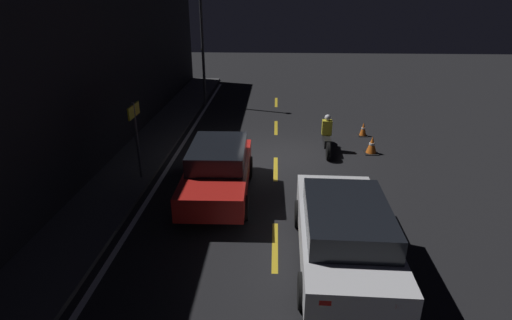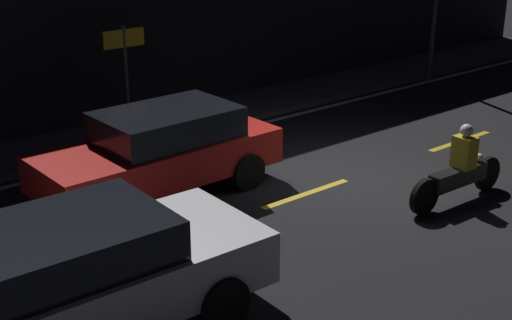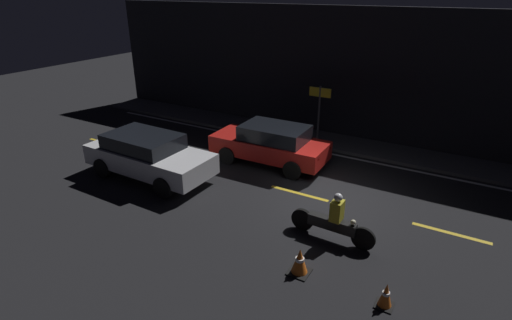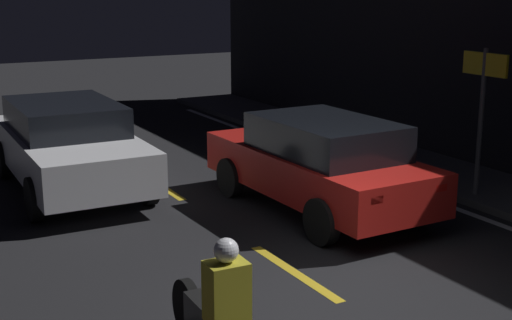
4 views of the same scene
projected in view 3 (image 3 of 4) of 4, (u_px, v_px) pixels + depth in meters
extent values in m
plane|color=black|center=(328.00, 201.00, 12.41)|extent=(56.00, 56.00, 0.00)
cube|color=#424244|center=(371.00, 149.00, 16.22)|extent=(28.00, 1.85, 0.12)
cube|color=black|center=(386.00, 79.00, 16.00)|extent=(28.00, 0.30, 5.44)
cube|color=gold|center=(106.00, 143.00, 17.00)|extent=(2.00, 0.14, 0.01)
cube|color=gold|center=(189.00, 165.00, 14.94)|extent=(2.00, 0.14, 0.01)
cube|color=gold|center=(299.00, 193.00, 12.87)|extent=(2.00, 0.14, 0.01)
cube|color=gold|center=(451.00, 233.00, 10.80)|extent=(2.00, 0.14, 0.01)
cube|color=silver|center=(362.00, 160.00, 15.31)|extent=(25.20, 0.14, 0.01)
cube|color=silver|center=(150.00, 159.00, 13.74)|extent=(4.61, 1.95, 0.68)
cube|color=black|center=(143.00, 141.00, 13.61)|extent=(2.55, 1.72, 0.50)
cube|color=red|center=(118.00, 137.00, 15.21)|extent=(0.06, 0.20, 0.10)
cube|color=red|center=(91.00, 147.00, 14.27)|extent=(0.06, 0.20, 0.10)
cylinder|color=black|center=(199.00, 167.00, 13.91)|extent=(0.69, 0.19, 0.69)
cylinder|color=black|center=(163.00, 188.00, 12.49)|extent=(0.69, 0.19, 0.69)
cylinder|color=black|center=(141.00, 151.00, 15.26)|extent=(0.69, 0.19, 0.69)
cylinder|color=black|center=(102.00, 168.00, 13.84)|extent=(0.69, 0.19, 0.69)
cube|color=red|center=(269.00, 147.00, 14.84)|extent=(4.33, 1.80, 0.64)
cube|color=black|center=(275.00, 133.00, 14.51)|extent=(2.39, 1.59, 0.53)
cube|color=red|center=(318.00, 159.00, 13.39)|extent=(0.06, 0.20, 0.10)
cube|color=red|center=(329.00, 148.00, 14.28)|extent=(0.06, 0.20, 0.10)
cylinder|color=black|center=(227.00, 156.00, 14.89)|extent=(0.67, 0.19, 0.67)
cylinder|color=black|center=(249.00, 141.00, 16.23)|extent=(0.67, 0.19, 0.67)
cylinder|color=black|center=(292.00, 170.00, 13.70)|extent=(0.67, 0.19, 0.67)
cylinder|color=black|center=(311.00, 154.00, 15.05)|extent=(0.67, 0.19, 0.67)
cylinder|color=black|center=(363.00, 239.00, 10.04)|extent=(0.63, 0.10, 0.63)
cylinder|color=black|center=(302.00, 219.00, 10.86)|extent=(0.63, 0.12, 0.63)
cube|color=black|center=(332.00, 224.00, 10.39)|extent=(1.30, 0.28, 0.30)
sphere|color=#F2EABF|center=(353.00, 222.00, 10.03)|extent=(0.14, 0.14, 0.14)
cube|color=gold|center=(337.00, 211.00, 10.17)|extent=(0.29, 0.37, 0.55)
sphere|color=silver|center=(338.00, 197.00, 10.01)|extent=(0.22, 0.22, 0.22)
cube|color=black|center=(299.00, 272.00, 9.33)|extent=(0.50, 0.50, 0.03)
cone|color=orange|center=(300.00, 260.00, 9.20)|extent=(0.38, 0.38, 0.62)
cylinder|color=white|center=(300.00, 259.00, 9.19)|extent=(0.21, 0.21, 0.07)
cube|color=black|center=(384.00, 305.00, 8.35)|extent=(0.37, 0.37, 0.03)
cone|color=orange|center=(386.00, 294.00, 8.24)|extent=(0.29, 0.29, 0.55)
cylinder|color=white|center=(386.00, 293.00, 8.23)|extent=(0.16, 0.16, 0.07)
cylinder|color=#4C4C51|center=(319.00, 115.00, 16.21)|extent=(0.08, 0.08, 2.40)
cube|color=yellow|center=(320.00, 92.00, 15.83)|extent=(0.90, 0.05, 0.36)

